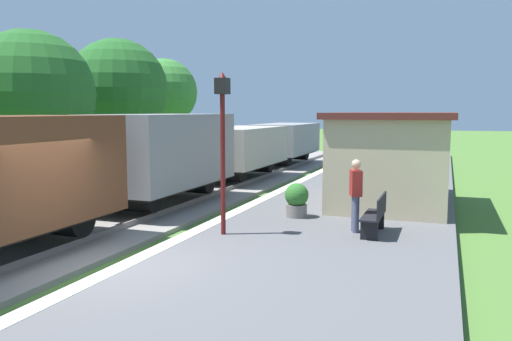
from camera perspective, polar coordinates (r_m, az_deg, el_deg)
ground_plane at (r=10.30m, az=-16.29°, el=-11.11°), size 160.00×160.00×0.00m
platform_slab at (r=8.83m, az=1.13°, el=-13.01°), size 6.00×60.00×0.25m
platform_edge_stripe at (r=10.01m, az=-14.46°, el=-10.07°), size 0.36×60.00×0.01m
track_ballast at (r=11.83m, az=-25.82°, el=-8.91°), size 3.80×60.00×0.12m
rail_near at (r=11.30m, az=-23.28°, el=-8.81°), size 0.07×60.00×0.14m
freight_train at (r=18.70m, az=-6.32°, el=1.82°), size 2.50×26.00×2.72m
station_hut at (r=16.58m, az=14.84°, el=1.39°), size 3.50×5.80×2.78m
bench_near_hut at (r=12.30m, az=13.03°, el=-4.68°), size 0.42×1.50×0.91m
person_waiting at (r=12.37m, az=10.86°, el=-2.39°), size 0.36×0.44×1.71m
potted_planter at (r=13.98m, az=4.46°, el=-3.18°), size 0.64×0.64×0.92m
lamp_post_near at (r=11.79m, az=-3.68°, el=5.18°), size 0.28×0.28×3.70m
tree_trackside_far at (r=21.02m, az=-23.44°, el=7.71°), size 4.66×4.66×6.04m
tree_field_left at (r=26.07m, az=-14.92°, el=8.62°), size 4.77×4.77×6.51m
tree_field_distant at (r=31.91m, az=-10.04°, el=8.43°), size 3.97×3.97×6.19m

